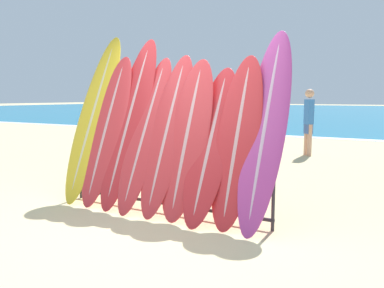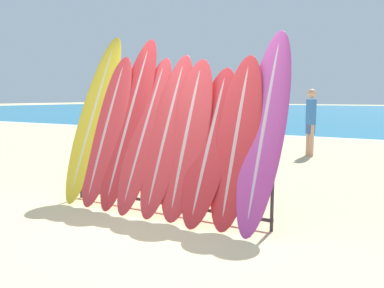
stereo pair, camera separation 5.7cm
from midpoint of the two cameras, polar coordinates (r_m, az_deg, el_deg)
ground_plane at (r=4.64m, az=-6.35°, el=-11.97°), size 160.00×160.00×0.00m
ocean_water at (r=43.86m, az=25.17°, el=4.49°), size 120.00×60.00×0.01m
surfboard_rack at (r=4.95m, az=-4.76°, el=-5.39°), size 3.00×0.04×0.81m
surfboard_slot_0 at (r=5.80m, az=-14.98°, el=4.16°), size 0.57×1.19×2.48m
surfboard_slot_1 at (r=5.53m, az=-13.06°, el=2.35°), size 0.57×1.00×2.14m
surfboard_slot_2 at (r=5.36m, az=-9.78°, el=3.64°), size 0.56×1.18×2.40m
surfboard_slot_3 at (r=5.13m, az=-7.37°, el=1.91°), size 0.50×1.16×2.10m
surfboard_slot_4 at (r=4.92m, az=-4.05°, el=1.80°), size 0.53×1.08×2.12m
surfboard_slot_5 at (r=4.74m, az=-1.00°, el=1.11°), size 0.58×0.92×2.04m
surfboard_slot_6 at (r=4.60m, az=2.52°, el=0.19°), size 0.54×1.07×1.92m
surfboard_slot_7 at (r=4.46m, az=6.56°, el=0.77°), size 0.54×0.90×2.05m
surfboard_slot_8 at (r=4.43m, az=10.79°, el=2.69°), size 0.50×1.21×2.36m
person_near_water at (r=8.61m, az=0.02°, el=3.42°), size 0.27×0.30×1.75m
person_mid_beach at (r=10.14m, az=17.20°, el=3.59°), size 0.28×0.29×1.73m
person_far_left at (r=10.14m, az=4.44°, el=3.60°), size 0.27×0.22×1.63m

